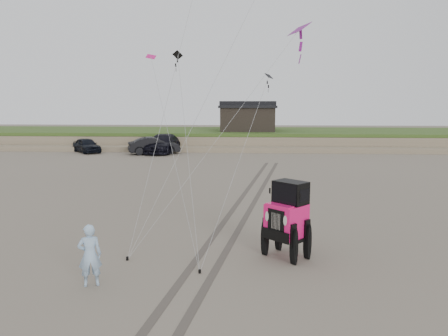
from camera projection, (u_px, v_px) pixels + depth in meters
The scene contains 12 objects.
ground at pixel (179, 263), 13.86m from camera, with size 160.00×160.00×0.00m, color #6B6054.
dune_ridge at pixel (230, 138), 50.73m from camera, with size 160.00×14.25×1.73m.
cabin at pixel (248, 117), 49.76m from camera, with size 6.40×5.40×3.35m.
truck_a at pixel (87, 145), 43.44m from camera, with size 1.71×4.24×1.45m, color black.
truck_b at pixel (154, 146), 42.22m from camera, with size 1.72×4.93×1.62m, color black.
truck_c at pixel (163, 144), 43.30m from camera, with size 2.53×6.21×1.80m, color black.
jeep at pixel (286, 228), 14.21m from camera, with size 2.33×5.41×2.02m, color #FF1670, non-canonical shape.
man at pixel (90, 255), 12.02m from camera, with size 0.64×0.42×1.76m, color #8BAED7.
kite_flock at pixel (265, 16), 20.65m from camera, with size 8.48×5.57×6.62m.
stake_main at pixel (127, 258), 14.06m from camera, with size 0.08×0.08×0.12m, color black.
stake_aux at pixel (200, 271), 13.00m from camera, with size 0.08×0.08×0.12m, color black.
tire_tracks at pixel (245, 205), 21.63m from camera, with size 5.22×29.74×0.01m.
Camera 1 is at (2.19, -13.13, 5.09)m, focal length 35.00 mm.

